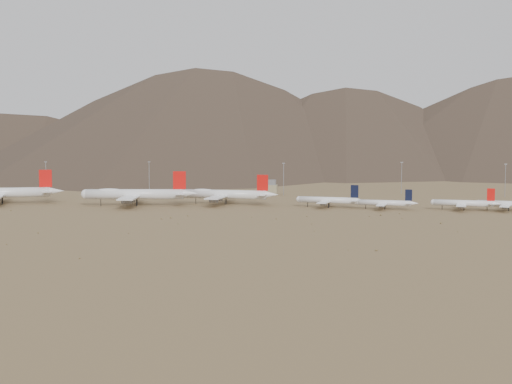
# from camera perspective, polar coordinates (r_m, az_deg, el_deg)

# --- Properties ---
(ground) EXTENTS (3000.00, 3000.00, 0.00)m
(ground) POSITION_cam_1_polar(r_m,az_deg,el_deg) (453.05, -3.95, -1.53)
(ground) COLOR #906E4A
(ground) RESTS_ON ground
(mountain_ridge) EXTENTS (4400.00, 1000.00, 300.00)m
(mountain_ridge) POSITION_cam_1_polar(r_m,az_deg,el_deg) (1348.57, 3.25, 9.12)
(mountain_ridge) COLOR #49382C
(mountain_ridge) RESTS_ON ground
(widebody_west) EXTENTS (76.46, 60.94, 23.67)m
(widebody_west) POSITION_cam_1_polar(r_m,az_deg,el_deg) (523.65, -19.76, -0.05)
(widebody_west) COLOR white
(widebody_west) RESTS_ON ground
(widebody_centre) EXTENTS (79.10, 61.34, 23.55)m
(widebody_centre) POSITION_cam_1_polar(r_m,az_deg,el_deg) (488.69, -9.64, -0.16)
(widebody_centre) COLOR white
(widebody_centre) RESTS_ON ground
(widebody_east) EXTENTS (70.74, 54.89, 21.06)m
(widebody_east) POSITION_cam_1_polar(r_m,az_deg,el_deg) (491.13, -2.53, -0.17)
(widebody_east) COLOR white
(widebody_east) RESTS_ON ground
(narrowbody_a) EXTENTS (46.30, 33.89, 15.44)m
(narrowbody_a) POSITION_cam_1_polar(r_m,az_deg,el_deg) (474.00, 5.89, -0.65)
(narrowbody_a) COLOR white
(narrowbody_a) RESTS_ON ground
(narrowbody_b) EXTENTS (40.30, 29.42, 13.40)m
(narrowbody_b) POSITION_cam_1_polar(r_m,az_deg,el_deg) (467.72, 10.33, -0.86)
(narrowbody_b) COLOR white
(narrowbody_b) RESTS_ON ground
(narrowbody_c) EXTENTS (43.67, 31.93, 14.55)m
(narrowbody_c) POSITION_cam_1_polar(r_m,az_deg,el_deg) (473.61, 16.36, -0.87)
(narrowbody_c) COLOR white
(narrowbody_c) RESTS_ON ground
(narrowbody_d) EXTENTS (41.31, 30.70, 14.09)m
(narrowbody_d) POSITION_cam_1_polar(r_m,az_deg,el_deg) (478.87, 19.61, -0.91)
(narrowbody_d) COLOR white
(narrowbody_d) RESTS_ON ground
(control_tower) EXTENTS (8.00, 8.00, 12.00)m
(control_tower) POSITION_cam_1_polar(r_m,az_deg,el_deg) (566.69, 1.29, 0.31)
(control_tower) COLOR gray
(control_tower) RESTS_ON ground
(mast_far_west) EXTENTS (2.00, 0.60, 25.70)m
(mast_far_west) POSITION_cam_1_polar(r_m,az_deg,el_deg) (613.66, -16.45, 1.29)
(mast_far_west) COLOR gray
(mast_far_west) RESTS_ON ground
(mast_west) EXTENTS (2.00, 0.60, 25.70)m
(mast_west) POSITION_cam_1_polar(r_m,az_deg,el_deg) (594.78, -8.54, 1.33)
(mast_west) COLOR gray
(mast_west) RESTS_ON ground
(mast_centre) EXTENTS (2.00, 0.60, 25.70)m
(mast_centre) POSITION_cam_1_polar(r_m,az_deg,el_deg) (562.05, 2.22, 1.18)
(mast_centre) COLOR gray
(mast_centre) RESTS_ON ground
(mast_east) EXTENTS (2.00, 0.60, 25.70)m
(mast_east) POSITION_cam_1_polar(r_m,az_deg,el_deg) (589.49, 11.57, 1.25)
(mast_east) COLOR gray
(mast_east) RESTS_ON ground
(mast_far_east) EXTENTS (2.00, 0.60, 25.70)m
(mast_far_east) POSITION_cam_1_polar(r_m,az_deg,el_deg) (580.45, 19.32, 1.02)
(mast_far_east) COLOR gray
(mast_far_east) RESTS_ON ground
(desert_scrub) EXTENTS (430.42, 178.76, 0.83)m
(desert_scrub) POSITION_cam_1_polar(r_m,az_deg,el_deg) (387.63, -5.30, -2.58)
(desert_scrub) COLOR brown
(desert_scrub) RESTS_ON ground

